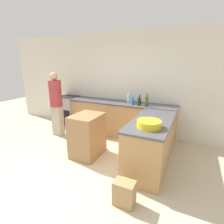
{
  "coord_description": "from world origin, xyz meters",
  "views": [
    {
      "loc": [
        1.71,
        -1.95,
        1.93
      ],
      "look_at": [
        0.26,
        1.09,
        0.97
      ],
      "focal_mm": 28.0,
      "sensor_mm": 36.0,
      "label": 1
    }
  ],
  "objects_px": {
    "range_oven": "(69,111)",
    "paper_bag": "(124,193)",
    "vinegar_bottle_clear": "(128,98)",
    "island_table": "(87,135)",
    "mixing_bowl": "(149,124)",
    "wine_bottle_dark": "(139,101)",
    "dish_soap_bottle": "(132,101)",
    "olive_oil_bottle": "(147,101)",
    "person_by_range": "(56,102)"
  },
  "relations": [
    {
      "from": "range_oven",
      "to": "paper_bag",
      "type": "xyz_separation_m",
      "value": [
        2.72,
        -2.23,
        -0.28
      ]
    },
    {
      "from": "range_oven",
      "to": "vinegar_bottle_clear",
      "type": "xyz_separation_m",
      "value": [
        1.92,
        0.04,
        0.56
      ]
    },
    {
      "from": "island_table",
      "to": "paper_bag",
      "type": "xyz_separation_m",
      "value": [
        1.21,
        -0.94,
        -0.27
      ]
    },
    {
      "from": "mixing_bowl",
      "to": "wine_bottle_dark",
      "type": "xyz_separation_m",
      "value": [
        -0.58,
        1.37,
        0.04
      ]
    },
    {
      "from": "vinegar_bottle_clear",
      "to": "wine_bottle_dark",
      "type": "distance_m",
      "value": 0.37
    },
    {
      "from": "vinegar_bottle_clear",
      "to": "range_oven",
      "type": "bearing_deg",
      "value": -178.81
    },
    {
      "from": "range_oven",
      "to": "vinegar_bottle_clear",
      "type": "bearing_deg",
      "value": 1.19
    },
    {
      "from": "mixing_bowl",
      "to": "wine_bottle_dark",
      "type": "distance_m",
      "value": 1.49
    },
    {
      "from": "island_table",
      "to": "mixing_bowl",
      "type": "distance_m",
      "value": 1.44
    },
    {
      "from": "dish_soap_bottle",
      "to": "vinegar_bottle_clear",
      "type": "height_order",
      "value": "vinegar_bottle_clear"
    },
    {
      "from": "mixing_bowl",
      "to": "olive_oil_bottle",
      "type": "bearing_deg",
      "value": 106.28
    },
    {
      "from": "dish_soap_bottle",
      "to": "person_by_range",
      "type": "relative_size",
      "value": 0.13
    },
    {
      "from": "olive_oil_bottle",
      "to": "person_by_range",
      "type": "bearing_deg",
      "value": -164.37
    },
    {
      "from": "dish_soap_bottle",
      "to": "wine_bottle_dark",
      "type": "relative_size",
      "value": 0.88
    },
    {
      "from": "range_oven",
      "to": "olive_oil_bottle",
      "type": "relative_size",
      "value": 3.08
    },
    {
      "from": "vinegar_bottle_clear",
      "to": "person_by_range",
      "type": "xyz_separation_m",
      "value": [
        -1.73,
        -0.76,
        -0.11
      ]
    },
    {
      "from": "island_table",
      "to": "vinegar_bottle_clear",
      "type": "xyz_separation_m",
      "value": [
        0.41,
        1.33,
        0.58
      ]
    },
    {
      "from": "mixing_bowl",
      "to": "person_by_range",
      "type": "relative_size",
      "value": 0.23
    },
    {
      "from": "vinegar_bottle_clear",
      "to": "wine_bottle_dark",
      "type": "xyz_separation_m",
      "value": [
        0.34,
        -0.16,
        -0.01
      ]
    },
    {
      "from": "dish_soap_bottle",
      "to": "paper_bag",
      "type": "bearing_deg",
      "value": -73.02
    },
    {
      "from": "dish_soap_bottle",
      "to": "olive_oil_bottle",
      "type": "xyz_separation_m",
      "value": [
        0.36,
        -0.0,
        0.03
      ]
    },
    {
      "from": "range_oven",
      "to": "mixing_bowl",
      "type": "bearing_deg",
      "value": -27.72
    },
    {
      "from": "range_oven",
      "to": "olive_oil_bottle",
      "type": "distance_m",
      "value": 2.5
    },
    {
      "from": "vinegar_bottle_clear",
      "to": "wine_bottle_dark",
      "type": "height_order",
      "value": "vinegar_bottle_clear"
    },
    {
      "from": "island_table",
      "to": "dish_soap_bottle",
      "type": "xyz_separation_m",
      "value": [
        0.56,
        1.2,
        0.56
      ]
    },
    {
      "from": "vinegar_bottle_clear",
      "to": "mixing_bowl",
      "type": "bearing_deg",
      "value": -59.0
    },
    {
      "from": "dish_soap_bottle",
      "to": "person_by_range",
      "type": "xyz_separation_m",
      "value": [
        -1.88,
        -0.63,
        -0.09
      ]
    },
    {
      "from": "wine_bottle_dark",
      "to": "paper_bag",
      "type": "distance_m",
      "value": 2.32
    },
    {
      "from": "olive_oil_bottle",
      "to": "dish_soap_bottle",
      "type": "bearing_deg",
      "value": 179.52
    },
    {
      "from": "dish_soap_bottle",
      "to": "paper_bag",
      "type": "distance_m",
      "value": 2.39
    },
    {
      "from": "range_oven",
      "to": "person_by_range",
      "type": "height_order",
      "value": "person_by_range"
    },
    {
      "from": "range_oven",
      "to": "island_table",
      "type": "relative_size",
      "value": 1.04
    },
    {
      "from": "mixing_bowl",
      "to": "island_table",
      "type": "bearing_deg",
      "value": 171.48
    },
    {
      "from": "island_table",
      "to": "mixing_bowl",
      "type": "height_order",
      "value": "mixing_bowl"
    },
    {
      "from": "range_oven",
      "to": "paper_bag",
      "type": "relative_size",
      "value": 2.59
    },
    {
      "from": "dish_soap_bottle",
      "to": "olive_oil_bottle",
      "type": "bearing_deg",
      "value": -0.48
    },
    {
      "from": "paper_bag",
      "to": "person_by_range",
      "type": "bearing_deg",
      "value": 149.21
    },
    {
      "from": "dish_soap_bottle",
      "to": "olive_oil_bottle",
      "type": "relative_size",
      "value": 0.73
    },
    {
      "from": "vinegar_bottle_clear",
      "to": "person_by_range",
      "type": "height_order",
      "value": "person_by_range"
    },
    {
      "from": "paper_bag",
      "to": "olive_oil_bottle",
      "type": "bearing_deg",
      "value": 97.74
    },
    {
      "from": "mixing_bowl",
      "to": "paper_bag",
      "type": "height_order",
      "value": "mixing_bowl"
    },
    {
      "from": "vinegar_bottle_clear",
      "to": "olive_oil_bottle",
      "type": "distance_m",
      "value": 0.53
    },
    {
      "from": "dish_soap_bottle",
      "to": "person_by_range",
      "type": "height_order",
      "value": "person_by_range"
    },
    {
      "from": "range_oven",
      "to": "vinegar_bottle_clear",
      "type": "relative_size",
      "value": 3.39
    },
    {
      "from": "olive_oil_bottle",
      "to": "person_by_range",
      "type": "distance_m",
      "value": 2.33
    },
    {
      "from": "person_by_range",
      "to": "range_oven",
      "type": "bearing_deg",
      "value": 104.41
    },
    {
      "from": "vinegar_bottle_clear",
      "to": "paper_bag",
      "type": "bearing_deg",
      "value": -70.55
    },
    {
      "from": "wine_bottle_dark",
      "to": "dish_soap_bottle",
      "type": "bearing_deg",
      "value": 171.74
    },
    {
      "from": "range_oven",
      "to": "dish_soap_bottle",
      "type": "xyz_separation_m",
      "value": [
        2.07,
        -0.09,
        0.54
      ]
    },
    {
      "from": "island_table",
      "to": "paper_bag",
      "type": "height_order",
      "value": "island_table"
    }
  ]
}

